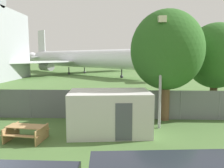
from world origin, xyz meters
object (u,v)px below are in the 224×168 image
at_px(airplane, 80,59).
at_px(tree_near_hangar, 216,56).
at_px(tree_behind_benches, 167,50).
at_px(picnic_bench_near_cabin, 26,131).
at_px(portable_cabin, 110,112).

height_order(airplane, tree_near_hangar, airplane).
xyz_separation_m(tree_near_hangar, tree_behind_benches, (-4.20, -2.55, 0.35)).
distance_m(airplane, picnic_bench_near_cabin, 40.54).
distance_m(airplane, portable_cabin, 39.95).
height_order(airplane, tree_behind_benches, airplane).
bearing_deg(tree_behind_benches, tree_near_hangar, 31.31).
xyz_separation_m(portable_cabin, tree_near_hangar, (7.76, 5.18, 3.07)).
bearing_deg(tree_near_hangar, portable_cabin, -146.24).
distance_m(picnic_bench_near_cabin, tree_behind_benches, 9.56).
relative_size(tree_near_hangar, tree_behind_benches, 0.94).
bearing_deg(airplane, tree_near_hangar, -23.16).
bearing_deg(airplane, picnic_bench_near_cabin, -42.69).
height_order(tree_near_hangar, tree_behind_benches, tree_behind_benches).
xyz_separation_m(picnic_bench_near_cabin, tree_near_hangar, (11.90, 6.44, 3.76)).
relative_size(portable_cabin, picnic_bench_near_cabin, 2.24).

